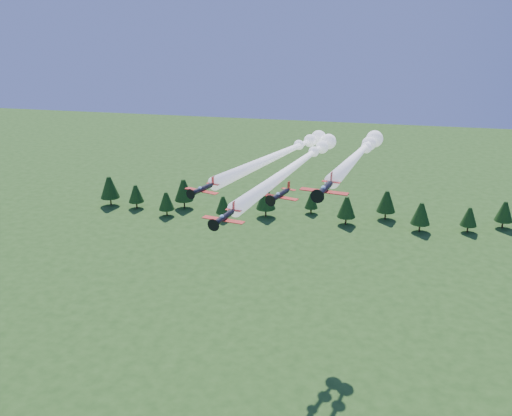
% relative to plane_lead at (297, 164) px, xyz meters
% --- Properties ---
extents(plane_lead, '(16.29, 60.38, 3.70)m').
position_rel_plane_lead_xyz_m(plane_lead, '(0.00, 0.00, 0.00)').
color(plane_lead, black).
rests_on(plane_lead, ground).
extents(plane_left, '(20.52, 50.74, 3.70)m').
position_rel_plane_lead_xyz_m(plane_left, '(-4.08, 6.13, 0.61)').
color(plane_left, black).
rests_on(plane_left, ground).
extents(plane_right, '(12.76, 44.16, 3.70)m').
position_rel_plane_lead_xyz_m(plane_right, '(12.39, -0.61, 3.05)').
color(plane_right, black).
rests_on(plane_right, ground).
extents(plane_slot, '(7.34, 8.15, 2.58)m').
position_rel_plane_lead_xyz_m(plane_slot, '(-0.80, -15.94, -1.55)').
color(plane_slot, black).
rests_on(plane_slot, ground).
extents(treeline, '(168.73, 20.57, 11.88)m').
position_rel_plane_lead_xyz_m(treeline, '(-13.74, 87.30, -38.83)').
color(treeline, '#382314').
rests_on(treeline, ground).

